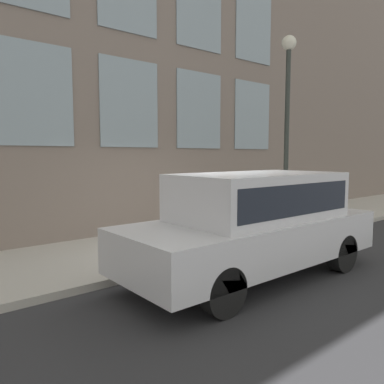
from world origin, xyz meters
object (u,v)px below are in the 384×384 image
(parked_truck_silver_near, at_px, (256,219))
(street_lamp, at_px, (287,110))
(fire_hydrant, at_px, (209,231))
(person, at_px, (175,218))

(parked_truck_silver_near, distance_m, street_lamp, 4.17)
(fire_hydrant, height_order, person, person)
(fire_hydrant, distance_m, street_lamp, 3.86)
(parked_truck_silver_near, height_order, street_lamp, street_lamp)
(street_lamp, bearing_deg, fire_hydrant, 93.19)
(fire_hydrant, distance_m, parked_truck_silver_near, 1.68)
(person, distance_m, parked_truck_silver_near, 1.89)
(person, xyz_separation_m, parked_truck_silver_near, (-1.86, -0.31, 0.19))
(fire_hydrant, relative_size, street_lamp, 0.15)
(fire_hydrant, bearing_deg, parked_truck_silver_near, 167.41)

